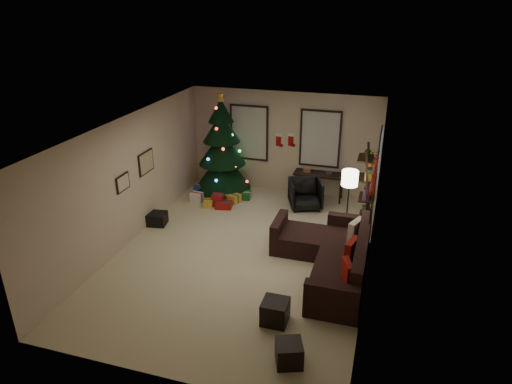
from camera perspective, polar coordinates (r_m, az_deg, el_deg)
floor at (r=9.55m, az=-1.63°, el=-7.65°), size 7.00×7.00×0.00m
ceiling at (r=8.48m, az=-1.83°, el=8.17°), size 7.00×7.00×0.00m
wall_back at (r=12.10m, az=3.53°, el=6.17°), size 5.00×0.00×5.00m
wall_front at (r=6.14m, az=-12.31°, el=-12.85°), size 5.00×0.00×5.00m
wall_left at (r=9.95m, az=-15.52°, el=1.46°), size 0.00×7.00×7.00m
wall_right at (r=8.54m, az=14.42°, el=-2.15°), size 0.00×7.00×7.00m
window_back_left at (r=12.25m, az=-0.84°, el=7.41°), size 1.05×0.06×1.50m
window_back_right at (r=11.84m, az=8.02°, el=6.61°), size 1.05×0.06×1.50m
window_right_wall at (r=10.86m, az=15.15°, el=4.18°), size 0.06×0.90×1.30m
christmas_tree at (r=12.03m, az=-4.25°, el=5.05°), size 1.49×1.49×2.78m
presents at (r=11.79m, az=-4.77°, el=-0.75°), size 1.50×1.01×0.30m
sofa at (r=9.01m, az=9.45°, el=-7.95°), size 1.94×2.81×0.88m
pillow_red_a at (r=7.93m, az=11.31°, el=-9.84°), size 0.25×0.42×0.41m
pillow_red_b at (r=8.56m, az=11.85°, el=-7.22°), size 0.23×0.46×0.44m
pillow_cream at (r=9.28m, az=12.37°, el=-4.76°), size 0.30×0.47×0.46m
ottoman_near at (r=7.67m, az=2.40°, el=-14.69°), size 0.42×0.42×0.40m
ottoman_far at (r=7.00m, az=4.15°, el=-19.43°), size 0.49×0.49×0.36m
desk at (r=11.90m, az=7.93°, el=1.97°), size 1.31×0.47×0.71m
desk_chair at (r=11.43m, az=6.19°, el=-0.24°), size 0.90×0.88×0.73m
bookshelf at (r=10.24m, az=13.67°, el=0.03°), size 0.30×0.59×2.03m
potted_plant at (r=9.99m, az=14.16°, el=4.72°), size 0.62×0.57×0.56m
floor_lamp at (r=9.65m, az=11.59°, el=1.12°), size 0.34×0.34×1.61m
art_map at (r=10.44m, az=-13.57°, el=3.62°), size 0.04×0.60×0.50m
art_abstract at (r=9.71m, az=-16.30°, el=1.12°), size 0.04×0.45×0.35m
gallery at (r=8.38m, az=14.40°, el=-0.97°), size 0.03×1.25×0.54m
garland at (r=8.21m, az=14.48°, el=1.70°), size 0.08×1.90×0.30m
stocking_left at (r=12.12m, az=2.89°, el=6.56°), size 0.20×0.05×0.36m
stocking_right at (r=12.03m, az=4.43°, el=6.57°), size 0.20×0.05×0.36m
storage_bin at (r=10.89m, az=-12.63°, el=-3.25°), size 0.63×0.47×0.29m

